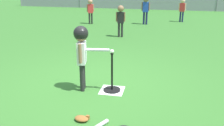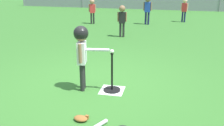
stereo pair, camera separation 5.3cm
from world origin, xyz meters
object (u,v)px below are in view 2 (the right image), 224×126
at_px(batting_tee, 112,85).
at_px(glove_outfield_drop, 81,118).
at_px(baseball_on_tee, 112,51).
at_px(spare_bat_silver, 97,126).
at_px(fielder_deep_right, 184,7).
at_px(fielder_deep_left, 148,6).
at_px(fielder_deep_center, 122,17).
at_px(batter_child, 82,45).
at_px(fielder_near_left, 92,8).

bearing_deg(batting_tee, glove_outfield_drop, -101.55).
xyz_separation_m(baseball_on_tee, glove_outfield_drop, (-0.23, -1.13, -0.74)).
bearing_deg(baseball_on_tee, glove_outfield_drop, -101.55).
relative_size(batting_tee, spare_bat_silver, 1.37).
relative_size(fielder_deep_right, glove_outfield_drop, 4.12).
height_order(fielder_deep_left, fielder_deep_center, fielder_deep_left).
bearing_deg(fielder_deep_left, spare_bat_silver, -89.98).
xyz_separation_m(fielder_deep_center, spare_bat_silver, (0.64, -5.54, -0.66)).
xyz_separation_m(batter_child, glove_outfield_drop, (0.31, -1.07, -0.84)).
relative_size(fielder_deep_center, spare_bat_silver, 1.99).
bearing_deg(batter_child, glove_outfield_drop, -73.71).
height_order(fielder_near_left, fielder_deep_center, fielder_deep_center).
bearing_deg(fielder_deep_center, batting_tee, -82.22).
height_order(fielder_deep_left, spare_bat_silver, fielder_deep_left).
bearing_deg(batter_child, batting_tee, 7.19).
bearing_deg(fielder_near_left, fielder_deep_right, 17.92).
xyz_separation_m(fielder_deep_right, glove_outfield_drop, (-1.81, -8.72, -0.63)).
bearing_deg(batting_tee, spare_bat_silver, -87.49).
relative_size(baseball_on_tee, spare_bat_silver, 0.14).
height_order(baseball_on_tee, fielder_deep_left, fielder_deep_left).
height_order(fielder_deep_right, spare_bat_silver, fielder_deep_right).
xyz_separation_m(fielder_deep_left, glove_outfield_drop, (-0.28, -7.83, -0.72)).
relative_size(batter_child, fielder_near_left, 1.18).
bearing_deg(spare_bat_silver, fielder_deep_center, 96.56).
bearing_deg(baseball_on_tee, fielder_deep_right, 78.23).
height_order(batter_child, glove_outfield_drop, batter_child).
xyz_separation_m(batting_tee, glove_outfield_drop, (-0.23, -1.13, -0.09)).
distance_m(baseball_on_tee, fielder_near_left, 6.73).
distance_m(batting_tee, baseball_on_tee, 0.65).
distance_m(batter_child, spare_bat_silver, 1.60).
distance_m(fielder_deep_center, spare_bat_silver, 5.62).
bearing_deg(glove_outfield_drop, baseball_on_tee, 78.45).
xyz_separation_m(batting_tee, baseball_on_tee, (-0.00, 0.00, 0.65)).
height_order(fielder_near_left, fielder_deep_right, fielder_near_left).
height_order(baseball_on_tee, spare_bat_silver, baseball_on_tee).
bearing_deg(fielder_deep_right, fielder_near_left, -162.08).
bearing_deg(fielder_deep_left, glove_outfield_drop, -92.08).
bearing_deg(batting_tee, fielder_near_left, 109.42).
bearing_deg(spare_bat_silver, fielder_deep_left, 90.02).
bearing_deg(fielder_near_left, baseball_on_tee, -70.58).
xyz_separation_m(batting_tee, spare_bat_silver, (0.06, -1.29, -0.09)).
height_order(fielder_near_left, glove_outfield_drop, fielder_near_left).
bearing_deg(baseball_on_tee, fielder_near_left, 109.42).
relative_size(batting_tee, fielder_deep_center, 0.69).
relative_size(baseball_on_tee, batter_child, 0.06).
relative_size(batter_child, glove_outfield_drop, 4.88).
bearing_deg(fielder_near_left, fielder_deep_center, -51.62).
distance_m(fielder_near_left, glove_outfield_drop, 7.77).
distance_m(fielder_deep_right, glove_outfield_drop, 8.92).
distance_m(baseball_on_tee, fielder_deep_center, 4.30).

